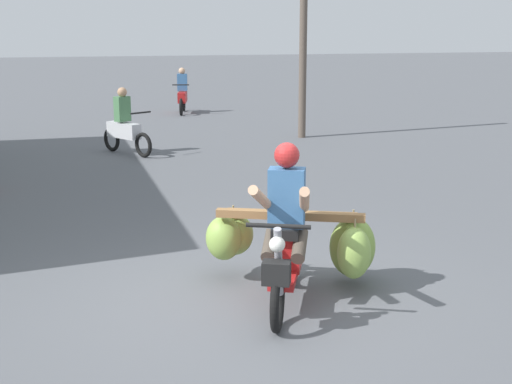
% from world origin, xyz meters
% --- Properties ---
extents(ground_plane, '(120.00, 120.00, 0.00)m').
position_xyz_m(ground_plane, '(0.00, 0.00, 0.00)').
color(ground_plane, '#56595E').
extents(motorbike_main_loaded, '(1.82, 2.03, 1.58)m').
position_xyz_m(motorbike_main_loaded, '(0.59, 0.20, 0.54)').
color(motorbike_main_loaded, black).
rests_on(motorbike_main_loaded, ground).
extents(motorbike_distant_ahead_left, '(0.93, 1.43, 1.40)m').
position_xyz_m(motorbike_distant_ahead_left, '(-0.24, 8.72, 0.57)').
color(motorbike_distant_ahead_left, black).
rests_on(motorbike_distant_ahead_left, ground).
extents(motorbike_distant_ahead_right, '(0.62, 1.59, 1.40)m').
position_xyz_m(motorbike_distant_ahead_right, '(2.22, 15.54, 0.57)').
color(motorbike_distant_ahead_right, black).
rests_on(motorbike_distant_ahead_right, ground).
extents(utility_pole, '(0.18, 0.18, 5.37)m').
position_xyz_m(utility_pole, '(4.13, 9.85, 2.69)').
color(utility_pole, brown).
rests_on(utility_pole, ground).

